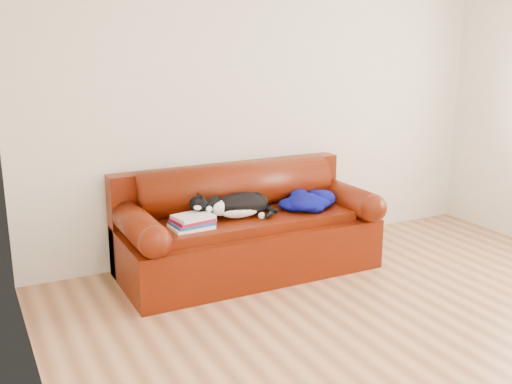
# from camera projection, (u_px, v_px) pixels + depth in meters

# --- Properties ---
(ground) EXTENTS (4.50, 4.50, 0.00)m
(ground) POSITION_uv_depth(u_px,v_px,m) (411.00, 335.00, 3.94)
(ground) COLOR brown
(ground) RESTS_ON ground
(room_shell) EXTENTS (4.52, 4.02, 2.61)m
(room_shell) POSITION_uv_depth(u_px,v_px,m) (443.00, 78.00, 3.59)
(room_shell) COLOR beige
(room_shell) RESTS_ON ground
(sofa_base) EXTENTS (2.10, 0.90, 0.50)m
(sofa_base) POSITION_uv_depth(u_px,v_px,m) (248.00, 244.00, 4.97)
(sofa_base) COLOR #390702
(sofa_base) RESTS_ON ground
(sofa_back) EXTENTS (2.10, 1.01, 0.88)m
(sofa_back) POSITION_uv_depth(u_px,v_px,m) (236.00, 202.00, 5.11)
(sofa_back) COLOR #390702
(sofa_back) RESTS_ON ground
(book_stack) EXTENTS (0.32, 0.27, 0.10)m
(book_stack) POSITION_uv_depth(u_px,v_px,m) (192.00, 222.00, 4.54)
(book_stack) COLOR white
(book_stack) RESTS_ON sofa_base
(cat) EXTENTS (0.69, 0.28, 0.25)m
(cat) POSITION_uv_depth(u_px,v_px,m) (239.00, 206.00, 4.80)
(cat) COLOR black
(cat) RESTS_ON sofa_base
(blanket) EXTENTS (0.59, 0.48, 0.15)m
(blanket) POSITION_uv_depth(u_px,v_px,m) (308.00, 201.00, 5.05)
(blanket) COLOR #06024C
(blanket) RESTS_ON sofa_base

